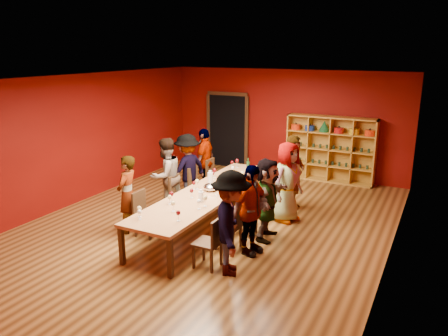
{
  "coord_description": "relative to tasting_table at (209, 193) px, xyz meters",
  "views": [
    {
      "loc": [
        4.13,
        -7.38,
        3.56
      ],
      "look_at": [
        0.12,
        0.42,
        1.15
      ],
      "focal_mm": 35.0,
      "sensor_mm": 36.0,
      "label": 1
    }
  ],
  "objects": [
    {
      "name": "room_shell",
      "position": [
        0.0,
        0.0,
        0.8
      ],
      "size": [
        7.1,
        9.1,
        3.04
      ],
      "color": "#543416",
      "rests_on": "ground"
    },
    {
      "name": "tasting_table",
      "position": [
        0.0,
        0.0,
        0.0
      ],
      "size": [
        1.1,
        4.5,
        0.75
      ],
      "color": "#AB7447",
      "rests_on": "ground"
    },
    {
      "name": "doorway",
      "position": [
        -1.8,
        4.43,
        0.42
      ],
      "size": [
        1.4,
        0.17,
        2.3
      ],
      "color": "black",
      "rests_on": "ground"
    },
    {
      "name": "shelving_unit",
      "position": [
        1.4,
        4.32,
        0.28
      ],
      "size": [
        2.4,
        0.4,
        1.8
      ],
      "color": "#B38228",
      "rests_on": "ground"
    },
    {
      "name": "chair_person_left_1",
      "position": [
        -0.91,
        -1.0,
        -0.2
      ],
      "size": [
        0.42,
        0.42,
        0.89
      ],
      "color": "black",
      "rests_on": "ground"
    },
    {
      "name": "person_left_1",
      "position": [
        -1.3,
        -1.0,
        0.08
      ],
      "size": [
        0.53,
        0.64,
        1.56
      ],
      "primitive_type": "imported",
      "rotation": [
        0.0,
        0.0,
        -1.36
      ],
      "color": "white",
      "rests_on": "ground"
    },
    {
      "name": "chair_person_left_2",
      "position": [
        -0.91,
        0.24,
        -0.2
      ],
      "size": [
        0.42,
        0.42,
        0.89
      ],
      "color": "black",
      "rests_on": "ground"
    },
    {
      "name": "person_left_2",
      "position": [
        -1.23,
        0.24,
        0.15
      ],
      "size": [
        0.63,
        0.9,
        1.69
      ],
      "primitive_type": "imported",
      "rotation": [
        0.0,
        0.0,
        -1.81
      ],
      "color": "#4B4B50",
      "rests_on": "ground"
    },
    {
      "name": "chair_person_left_3",
      "position": [
        -0.91,
        1.02,
        -0.2
      ],
      "size": [
        0.42,
        0.42,
        0.89
      ],
      "color": "black",
      "rests_on": "ground"
    },
    {
      "name": "person_left_3",
      "position": [
        -1.16,
        1.02,
        0.13
      ],
      "size": [
        0.72,
        1.15,
        1.65
      ],
      "primitive_type": "imported",
      "rotation": [
        0.0,
        0.0,
        -1.85
      ],
      "color": "#141537",
      "rests_on": "ground"
    },
    {
      "name": "chair_person_left_4",
      "position": [
        -0.91,
        1.87,
        -0.2
      ],
      "size": [
        0.42,
        0.42,
        0.89
      ],
      "color": "black",
      "rests_on": "ground"
    },
    {
      "name": "person_left_4",
      "position": [
        -1.17,
        1.87,
        0.13
      ],
      "size": [
        0.58,
        1.02,
        1.65
      ],
      "primitive_type": "imported",
      "rotation": [
        0.0,
        0.0,
        -1.42
      ],
      "color": "#CC8998",
      "rests_on": "ground"
    },
    {
      "name": "chair_person_right_0",
      "position": [
        0.91,
        -1.57,
        -0.2
      ],
      "size": [
        0.42,
        0.42,
        0.89
      ],
      "color": "black",
      "rests_on": "ground"
    },
    {
      "name": "person_right_0",
      "position": [
        1.27,
        -1.57,
        0.17
      ],
      "size": [
        0.88,
        1.21,
        1.73
      ],
      "primitive_type": "imported",
      "rotation": [
        0.0,
        0.0,
        2.0
      ],
      "color": "beige",
      "rests_on": "ground"
    },
    {
      "name": "chair_person_right_1",
      "position": [
        0.91,
        -0.78,
        -0.2
      ],
      "size": [
        0.42,
        0.42,
        0.89
      ],
      "color": "black",
      "rests_on": "ground"
    },
    {
      "name": "person_right_1",
      "position": [
        1.26,
        -0.78,
        0.12
      ],
      "size": [
        0.64,
        1.03,
        1.64
      ],
      "primitive_type": "imported",
      "rotation": [
        0.0,
        0.0,
        1.34
      ],
      "color": "#C4838A",
      "rests_on": "ground"
    },
    {
      "name": "chair_person_right_2",
      "position": [
        0.91,
        -0.05,
        -0.2
      ],
      "size": [
        0.42,
        0.42,
        0.89
      ],
      "color": "black",
      "rests_on": "ground"
    },
    {
      "name": "person_right_2",
      "position": [
        1.28,
        -0.05,
        0.1
      ],
      "size": [
        0.57,
        1.52,
        1.6
      ],
      "primitive_type": "imported",
      "rotation": [
        0.0,
        0.0,
        1.67
      ],
      "color": "#15183B",
      "rests_on": "ground"
    },
    {
      "name": "chair_person_right_3",
      "position": [
        0.91,
        0.99,
        -0.2
      ],
      "size": [
        0.42,
        0.42,
        0.89
      ],
      "color": "black",
      "rests_on": "ground"
    },
    {
      "name": "person_right_3",
      "position": [
        1.31,
        0.99,
        0.16
      ],
      "size": [
        0.68,
        0.93,
        1.71
      ],
      "primitive_type": "imported",
      "rotation": [
        0.0,
        0.0,
        1.28
      ],
      "color": "#597CB8",
      "rests_on": "ground"
    },
    {
      "name": "chair_person_right_4",
      "position": [
        0.91,
        1.75,
        -0.2
      ],
      "size": [
        0.42,
        0.42,
        0.89
      ],
      "color": "black",
      "rests_on": "ground"
    },
    {
      "name": "person_right_4",
      "position": [
        1.23,
        1.75,
        0.15
      ],
      "size": [
        0.49,
        0.64,
        1.71
      ],
      "primitive_type": "imported",
      "rotation": [
        0.0,
        0.0,
        1.62
      ],
      "color": "beige",
      "rests_on": "ground"
    },
    {
      "name": "wine_glass_0",
      "position": [
        0.3,
        0.0,
        0.2
      ],
      "size": [
        0.08,
        0.08,
        0.2
      ],
      "color": "white",
      "rests_on": "tasting_table"
    },
    {
      "name": "wine_glass_1",
      "position": [
        -0.37,
        0.9,
        0.21
      ],
      "size": [
        0.09,
        0.09,
        0.22
      ],
      "color": "white",
      "rests_on": "tasting_table"
    },
    {
      "name": "wine_glass_2",
      "position": [
        0.26,
        -0.17,
        0.18
      ],
      "size": [
        0.07,
        0.07,
        0.18
      ],
      "color": "white",
      "rests_on": "tasting_table"
    },
    {
      "name": "wine_glass_3",
      "position": [
        -0.36,
        1.79,
        0.19
      ],
      "size": [
        0.08,
        0.08,
        0.19
      ],
      "color": "white",
      "rests_on": "tasting_table"
    },
    {
      "name": "wine_glass_4",
      "position": [
        -0.38,
        -1.8,
        0.2
      ],
      "size": [
        0.08,
        0.08,
        0.2
      ],
      "color": "white",
      "rests_on": "tasting_table"
    },
    {
      "name": "wine_glass_5",
      "position": [
        0.33,
        1.71,
        0.18
      ],
      "size": [
        0.07,
        0.07,
        0.18
      ],
      "color": "white",
      "rests_on": "tasting_table"
    },
    {
      "name": "wine_glass_6",
      "position": [
        0.34,
        -0.99,
        0.19
      ],
      "size": [
        0.08,
        0.08,
        0.19
      ],
      "color": "white",
      "rests_on": "tasting_table"
    },
    {
      "name": "wine_glass_7",
      "position": [
        -0.28,
        -0.01,
        0.21
      ],
      "size": [
        0.09,
        0.09,
        0.22
      ],
      "color": "white",
      "rests_on": "tasting_table"
    },
    {
      "name": "wine_glass_8",
      "position": [
        -0.34,
        -0.05,
        0.18
      ],
      "size": [
        0.07,
        0.07,
        0.18
      ],
      "color": "white",
      "rests_on": "tasting_table"
    },
    {
      "name": "wine_glass_9",
      "position": [
        -0.14,
        1.37,
        0.18
      ],
      "size": [
        0.07,
        0.07,
        0.18
      ],
      "color": "white",
      "rests_on": "tasting_table"
    },
    {
      "name": "wine_glass_10",
      "position": [
        -0.33,
        0.75,
        0.18
      ],
      "size": [
        0.07,
        0.07,
        0.18
      ],
      "color": "white",
      "rests_on": "tasting_table"
    },
    {
      "name": "wine_glass_11",
      "position": [
        0.29,
        0.96,
        0.21
      ],
      "size": [
        0.09,
        0.09,
        0.22
      ],
      "color": "white",
      "rests_on": "tasting_table"
    },
    {
      "name": "wine_glass_12",
      "position": [
        -0.31,
        -1.88,
        0.18
      ],
      "size": [
        0.07,
        0.07,
        0.18
      ],
      "color": "white",
      "rests_on": "tasting_table"
    },
    {
      "name": "wine_glass_13",
      "position": [
        0.32,
        -1.64,
        0.19
      ],
      "size": [
        0.08,
        0.08,
        0.19
      ],
      "color": "white",
      "rests_on": "tasting_table"
    },
    {
      "name": "wine_glass_14",
      "position": [
        -0.28,
        1.9,
        0.21
      ],
      "size": [
        0.09,
        0.09,
        0.22
      ],
      "color": "white",
      "rests_on": "tasting_table"
    },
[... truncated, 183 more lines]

